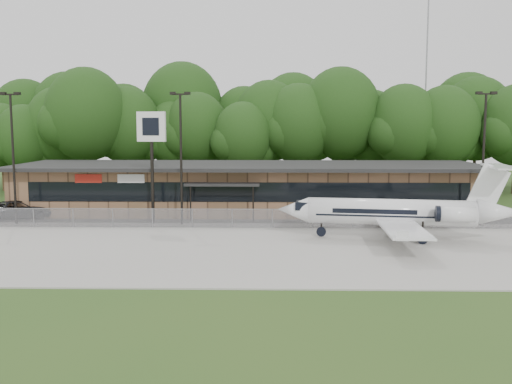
{
  "coord_description": "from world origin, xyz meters",
  "views": [
    {
      "loc": [
        1.69,
        -27.03,
        7.7
      ],
      "look_at": [
        0.85,
        12.0,
        3.13
      ],
      "focal_mm": 40.0,
      "sensor_mm": 36.0,
      "label": 1
    }
  ],
  "objects_px": {
    "terminal": "(249,187)",
    "pole_sign": "(152,139)",
    "business_jet": "(399,213)",
    "suv": "(20,209)"
  },
  "relations": [
    {
      "from": "pole_sign",
      "to": "terminal",
      "type": "bearing_deg",
      "value": 55.25
    },
    {
      "from": "terminal",
      "to": "business_jet",
      "type": "relative_size",
      "value": 2.62
    },
    {
      "from": "business_jet",
      "to": "suv",
      "type": "height_order",
      "value": "business_jet"
    },
    {
      "from": "terminal",
      "to": "pole_sign",
      "type": "height_order",
      "value": "pole_sign"
    },
    {
      "from": "suv",
      "to": "pole_sign",
      "type": "xyz_separation_m",
      "value": [
        11.55,
        -2.44,
        5.92
      ]
    },
    {
      "from": "suv",
      "to": "pole_sign",
      "type": "bearing_deg",
      "value": -119.58
    },
    {
      "from": "terminal",
      "to": "business_jet",
      "type": "xyz_separation_m",
      "value": [
        10.45,
        -13.16,
        -0.29
      ]
    },
    {
      "from": "business_jet",
      "to": "pole_sign",
      "type": "distance_m",
      "value": 19.36
    },
    {
      "from": "business_jet",
      "to": "suv",
      "type": "bearing_deg",
      "value": 172.31
    },
    {
      "from": "business_jet",
      "to": "terminal",
      "type": "bearing_deg",
      "value": 136.88
    }
  ]
}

